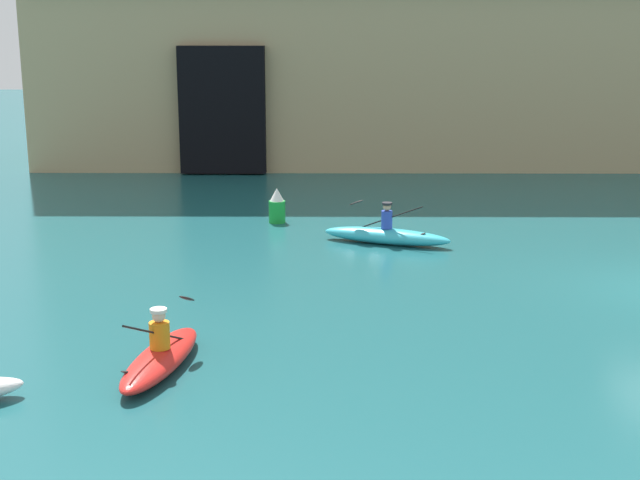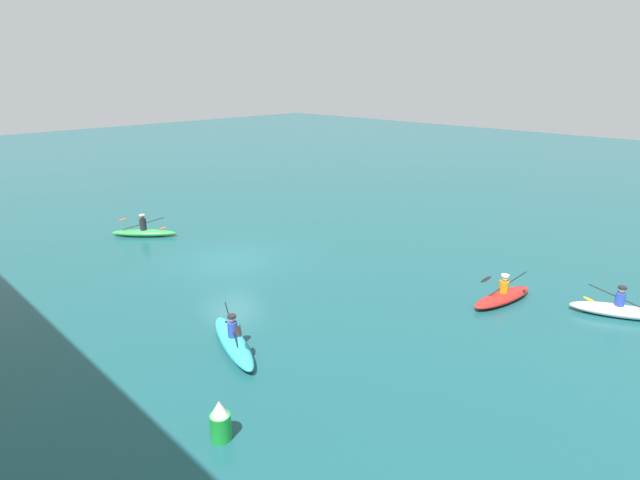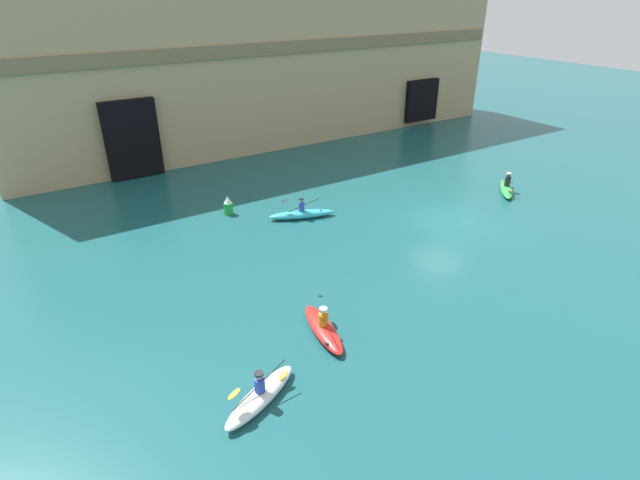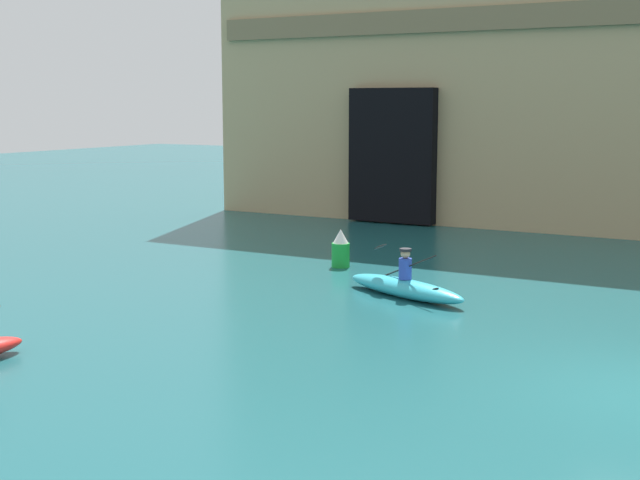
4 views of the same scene
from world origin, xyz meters
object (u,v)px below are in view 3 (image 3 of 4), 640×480
object	(u,v)px
kayak_green	(506,188)
kayak_cyan	(302,214)
kayak_red	(323,328)
marker_buoy	(228,206)
kayak_white	(260,395)

from	to	relation	value
kayak_green	kayak_cyan	bearing A→B (deg)	-58.57
kayak_red	kayak_cyan	distance (m)	9.90
marker_buoy	kayak_green	bearing A→B (deg)	-21.06
kayak_cyan	kayak_red	bearing A→B (deg)	83.72
kayak_green	kayak_cyan	xyz separation A→B (m)	(-12.28, 3.33, 0.01)
kayak_white	kayak_green	xyz separation A→B (m)	(20.03, 7.26, -0.02)
kayak_red	marker_buoy	distance (m)	11.52
kayak_red	kayak_cyan	xyz separation A→B (m)	(4.40, 8.86, 0.01)
kayak_red	kayak_green	world-z (taller)	kayak_green
kayak_white	kayak_red	xyz separation A→B (m)	(3.35, 1.73, -0.01)
kayak_red	kayak_white	bearing A→B (deg)	-51.93
kayak_cyan	kayak_white	bearing A→B (deg)	73.95
kayak_white	kayak_green	world-z (taller)	kayak_green
kayak_cyan	marker_buoy	world-z (taller)	kayak_cyan
kayak_green	marker_buoy	bearing A→B (deg)	-64.45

